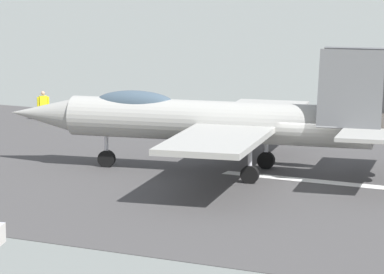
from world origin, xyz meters
name	(u,v)px	position (x,y,z in m)	size (l,w,h in m)	color
ground_plane	(312,181)	(0.00, 0.00, 0.00)	(400.00, 400.00, 0.00)	slate
runway_strip	(313,181)	(-0.02, 0.00, 0.01)	(240.00, 26.00, 0.02)	#434141
fighter_jet	(219,120)	(4.14, 0.29, 2.35)	(18.14, 14.82, 5.55)	#9F9E99
crew_person	(43,106)	(19.29, -8.90, 0.84)	(0.51, 0.53, 1.68)	#1E2338
marker_cone_mid	(187,117)	(11.83, -12.22, 0.28)	(0.44, 0.44, 0.55)	orange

